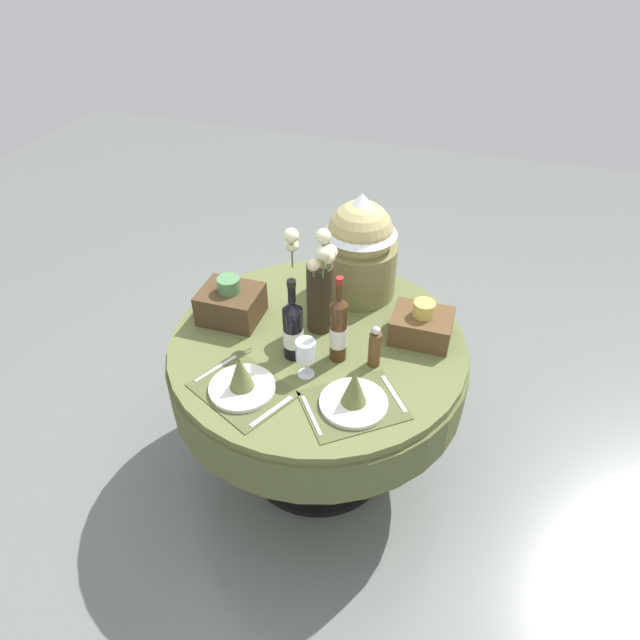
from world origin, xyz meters
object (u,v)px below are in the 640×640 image
(place_setting_left, at_px, (241,381))
(wine_glass_right, at_px, (306,351))
(woven_basket_side_right, at_px, (422,325))
(woven_basket_side_left, at_px, (231,303))
(wine_bottle_left, at_px, (293,329))
(place_setting_right, at_px, (354,396))
(gift_tub_back_centre, at_px, (360,242))
(dining_table, at_px, (318,367))
(pepper_mill, at_px, (375,347))
(wine_bottle_rear, at_px, (338,329))
(flower_vase, at_px, (319,286))

(place_setting_left, xyz_separation_m, wine_glass_right, (0.19, 0.15, 0.07))
(woven_basket_side_right, bearing_deg, woven_basket_side_left, -172.26)
(wine_bottle_left, height_order, wine_glass_right, wine_bottle_left)
(place_setting_right, relative_size, gift_tub_back_centre, 0.91)
(gift_tub_back_centre, relative_size, woven_basket_side_left, 1.94)
(wine_bottle_left, bearing_deg, place_setting_left, -115.48)
(wine_bottle_left, distance_m, woven_basket_side_right, 0.52)
(dining_table, relative_size, woven_basket_side_left, 5.00)
(pepper_mill, bearing_deg, wine_bottle_rear, -178.23)
(wine_bottle_rear, relative_size, woven_basket_side_left, 1.52)
(pepper_mill, bearing_deg, dining_table, 163.88)
(woven_basket_side_right, bearing_deg, place_setting_right, -109.82)
(gift_tub_back_centre, bearing_deg, wine_glass_right, -94.69)
(pepper_mill, distance_m, woven_basket_side_left, 0.64)
(wine_bottle_rear, height_order, pepper_mill, wine_bottle_rear)
(place_setting_right, xyz_separation_m, wine_bottle_left, (-0.29, 0.19, 0.08))
(dining_table, height_order, flower_vase, flower_vase)
(gift_tub_back_centre, bearing_deg, woven_basket_side_right, -36.68)
(wine_glass_right, xyz_separation_m, gift_tub_back_centre, (0.05, 0.58, 0.13))
(place_setting_right, xyz_separation_m, woven_basket_side_left, (-0.61, 0.34, 0.03))
(dining_table, distance_m, wine_bottle_rear, 0.31)
(flower_vase, distance_m, wine_glass_right, 0.29)
(place_setting_right, xyz_separation_m, wine_glass_right, (-0.21, 0.10, 0.07))
(dining_table, height_order, wine_glass_right, wine_glass_right)
(wine_glass_right, bearing_deg, place_setting_left, -142.39)
(wine_bottle_left, distance_m, gift_tub_back_centre, 0.52)
(wine_glass_right, bearing_deg, wine_bottle_rear, 55.40)
(place_setting_left, relative_size, flower_vase, 0.88)
(place_setting_left, distance_m, flower_vase, 0.48)
(pepper_mill, bearing_deg, woven_basket_side_right, 56.26)
(flower_vase, relative_size, woven_basket_side_right, 2.05)
(flower_vase, xyz_separation_m, gift_tub_back_centre, (0.08, 0.30, 0.04))
(gift_tub_back_centre, height_order, woven_basket_side_left, gift_tub_back_centre)
(place_setting_left, distance_m, wine_bottle_rear, 0.40)
(wine_glass_right, distance_m, woven_basket_side_left, 0.47)
(place_setting_left, bearing_deg, gift_tub_back_centre, 71.79)
(place_setting_right, relative_size, wine_glass_right, 2.72)
(flower_vase, bearing_deg, woven_basket_side_right, 9.32)
(wine_bottle_left, height_order, pepper_mill, wine_bottle_left)
(place_setting_right, relative_size, pepper_mill, 2.39)
(wine_bottle_left, bearing_deg, gift_tub_back_centre, 75.53)
(wine_glass_right, xyz_separation_m, woven_basket_side_right, (0.37, 0.34, -0.05))
(dining_table, relative_size, flower_vase, 2.52)
(flower_vase, xyz_separation_m, woven_basket_side_left, (-0.37, -0.04, -0.13))
(place_setting_right, relative_size, wine_bottle_left, 1.24)
(woven_basket_side_right, bearing_deg, wine_bottle_rear, -142.43)
(wine_bottle_rear, xyz_separation_m, wine_glass_right, (-0.09, -0.12, -0.03))
(place_setting_left, height_order, gift_tub_back_centre, gift_tub_back_centre)
(dining_table, bearing_deg, gift_tub_back_centre, 80.22)
(wine_bottle_left, relative_size, woven_basket_side_left, 1.43)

